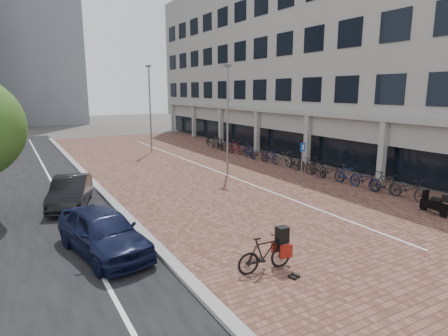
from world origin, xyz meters
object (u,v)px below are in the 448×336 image
(car_dark, at_px, (71,192))
(scooter_mid, at_px, (435,203))
(hero_bike, at_px, (265,253))
(parking_sign, at_px, (302,157))
(car_navy, at_px, (103,232))

(car_dark, height_order, scooter_mid, car_dark)
(hero_bike, xyz_separation_m, parking_sign, (7.89, 7.56, 0.90))
(parking_sign, bearing_deg, car_dark, 152.18)
(scooter_mid, relative_size, parking_sign, 0.63)
(car_dark, xyz_separation_m, hero_bike, (3.73, -9.12, -0.12))
(hero_bike, bearing_deg, parking_sign, -42.62)
(car_dark, bearing_deg, scooter_mid, -16.77)
(car_dark, height_order, parking_sign, parking_sign)
(car_dark, relative_size, hero_bike, 2.28)
(car_navy, distance_m, parking_sign, 12.25)
(car_navy, distance_m, hero_bike, 4.98)
(scooter_mid, height_order, parking_sign, parking_sign)
(car_dark, bearing_deg, car_navy, -71.71)
(car_navy, relative_size, scooter_mid, 3.09)
(car_navy, relative_size, car_dark, 1.06)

